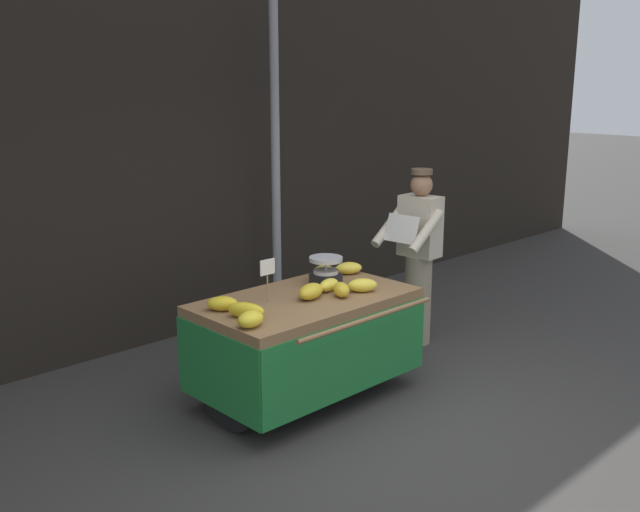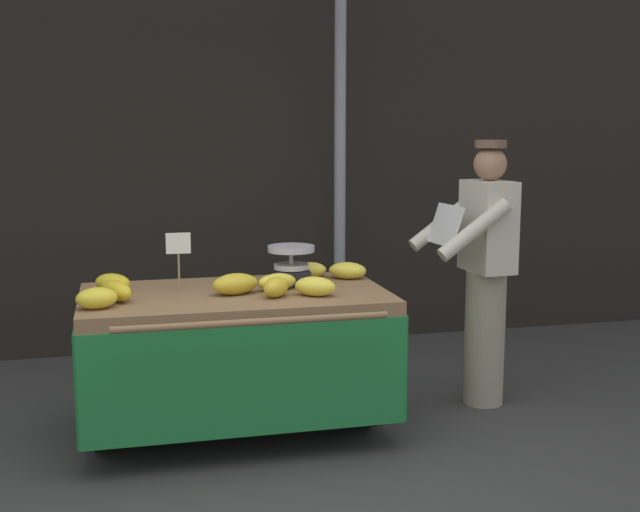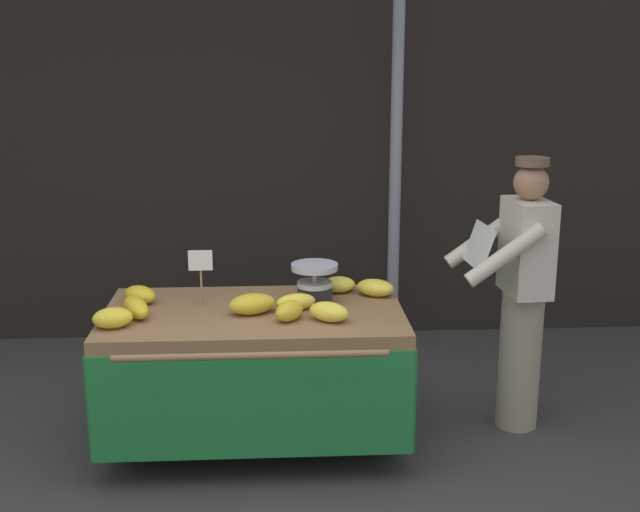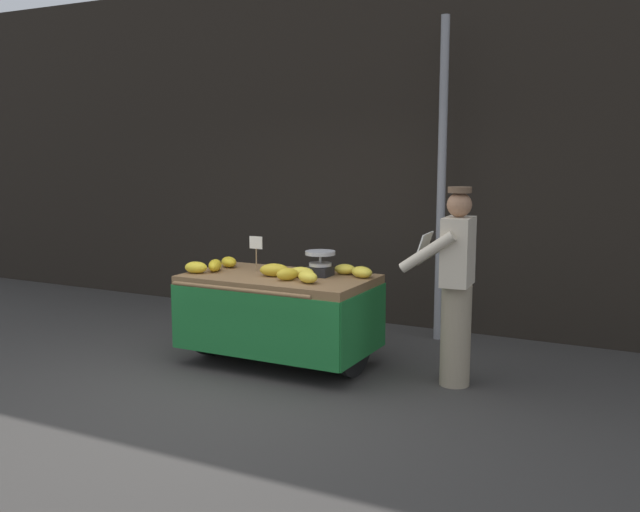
% 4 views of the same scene
% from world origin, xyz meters
% --- Properties ---
extents(ground_plane, '(60.00, 60.00, 0.00)m').
position_xyz_m(ground_plane, '(0.00, 0.00, 0.00)').
color(ground_plane, '#383533').
extents(back_wall, '(16.00, 0.24, 4.05)m').
position_xyz_m(back_wall, '(0.00, 3.15, 2.03)').
color(back_wall, black).
rests_on(back_wall, ground).
extents(street_pole, '(0.09, 0.09, 3.38)m').
position_xyz_m(street_pole, '(1.11, 2.64, 1.69)').
color(street_pole, gray).
rests_on(street_pole, ground).
extents(banana_cart, '(1.76, 1.19, 0.86)m').
position_xyz_m(banana_cart, '(0.06, 1.06, 0.63)').
color(banana_cart, olive).
rests_on(banana_cart, ground).
extents(weighing_scale, '(0.28, 0.28, 0.24)m').
position_xyz_m(weighing_scale, '(0.42, 1.20, 0.98)').
color(weighing_scale, black).
rests_on(weighing_scale, banana_cart).
extents(price_sign, '(0.14, 0.01, 0.34)m').
position_xyz_m(price_sign, '(-0.25, 1.15, 1.11)').
color(price_sign, '#997A51').
rests_on(price_sign, banana_cart).
extents(banana_bunch_0, '(0.28, 0.25, 0.11)m').
position_xyz_m(banana_bunch_0, '(0.48, 0.84, 0.91)').
color(banana_bunch_0, yellow).
rests_on(banana_bunch_0, banana_cart).
extents(banana_bunch_1, '(0.26, 0.17, 0.10)m').
position_xyz_m(banana_bunch_1, '(0.30, 1.05, 0.91)').
color(banana_bunch_1, yellow).
rests_on(banana_bunch_1, banana_cart).
extents(banana_bunch_2, '(0.22, 0.19, 0.10)m').
position_xyz_m(banana_bunch_2, '(0.58, 1.40, 0.91)').
color(banana_bunch_2, yellow).
rests_on(banana_bunch_2, banana_cart).
extents(banana_bunch_3, '(0.23, 0.31, 0.11)m').
position_xyz_m(banana_bunch_3, '(-0.61, 0.97, 0.92)').
color(banana_bunch_3, gold).
rests_on(banana_bunch_3, banana_cart).
extents(banana_bunch_4, '(0.28, 0.25, 0.10)m').
position_xyz_m(banana_bunch_4, '(0.80, 1.30, 0.91)').
color(banana_bunch_4, yellow).
rests_on(banana_bunch_4, banana_cart).
extents(banana_bunch_5, '(0.22, 0.24, 0.11)m').
position_xyz_m(banana_bunch_5, '(0.26, 0.86, 0.92)').
color(banana_bunch_5, gold).
rests_on(banana_bunch_5, banana_cart).
extents(banana_bunch_6, '(0.31, 0.23, 0.12)m').
position_xyz_m(banana_bunch_6, '(0.05, 0.99, 0.92)').
color(banana_bunch_6, gold).
rests_on(banana_bunch_6, banana_cart).
extents(banana_bunch_7, '(0.25, 0.20, 0.11)m').
position_xyz_m(banana_bunch_7, '(-0.70, 0.80, 0.92)').
color(banana_bunch_7, yellow).
rests_on(banana_bunch_7, banana_cart).
extents(banana_bunch_8, '(0.27, 0.26, 0.11)m').
position_xyz_m(banana_bunch_8, '(-0.62, 1.23, 0.91)').
color(banana_bunch_8, gold).
rests_on(banana_bunch_8, banana_cart).
extents(vendor_person, '(0.60, 0.54, 1.71)m').
position_xyz_m(vendor_person, '(1.69, 1.24, 0.87)').
color(vendor_person, gray).
rests_on(vendor_person, ground).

